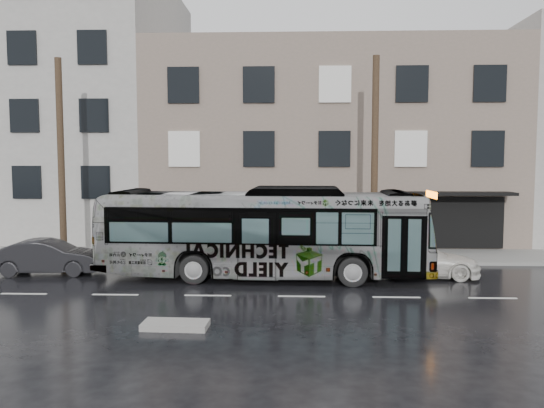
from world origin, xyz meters
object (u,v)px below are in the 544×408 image
at_px(utility_pole_rear, 61,160).
at_px(bus, 263,233).
at_px(sign_post, 398,234).
at_px(utility_pole_front, 375,160).
at_px(dark_sedan, 48,257).
at_px(white_sedan, 418,259).

relative_size(utility_pole_rear, bus, 0.70).
bearing_deg(bus, sign_post, -61.50).
xyz_separation_m(utility_pole_front, bus, (-4.75, -2.89, -2.86)).
height_order(utility_pole_rear, sign_post, utility_pole_rear).
xyz_separation_m(sign_post, dark_sedan, (-14.62, -2.58, -0.65)).
bearing_deg(bus, utility_pole_front, -56.47).
xyz_separation_m(utility_pole_front, dark_sedan, (-13.52, -2.58, -3.95)).
xyz_separation_m(utility_pole_rear, white_sedan, (15.41, -2.41, -3.97)).
relative_size(utility_pole_front, white_sedan, 1.91).
xyz_separation_m(utility_pole_rear, dark_sedan, (0.48, -2.58, -3.95)).
height_order(sign_post, white_sedan, sign_post).
bearing_deg(dark_sedan, sign_post, -84.89).
bearing_deg(dark_sedan, utility_pole_front, -84.10).
relative_size(utility_pole_front, bus, 0.70).
relative_size(white_sedan, dark_sedan, 1.10).
bearing_deg(utility_pole_rear, white_sedan, -8.89).
xyz_separation_m(bus, white_sedan, (6.16, 0.48, -1.10)).
relative_size(sign_post, bus, 0.19).
bearing_deg(utility_pole_rear, sign_post, 0.00).
bearing_deg(dark_sedan, bus, -96.92).
bearing_deg(utility_pole_rear, bus, -17.34).
bearing_deg(utility_pole_front, sign_post, 0.00).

